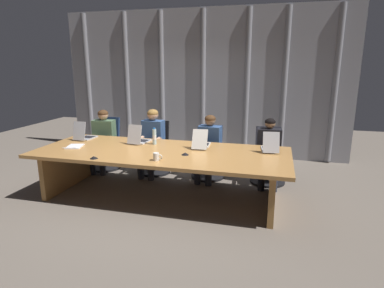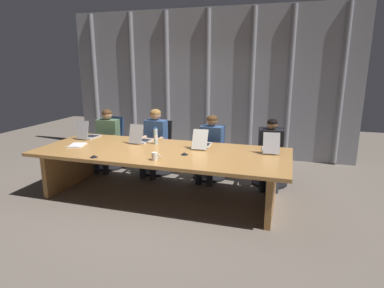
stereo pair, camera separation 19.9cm
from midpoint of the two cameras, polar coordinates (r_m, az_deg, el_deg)
ground_plane at (r=5.13m, az=-4.17°, el=-9.13°), size 12.72×12.72×0.00m
conference_table at (r=4.93m, az=-4.29°, el=-2.77°), size 3.82×1.48×0.74m
curtain_backdrop at (r=7.24m, az=3.27°, el=10.57°), size 6.36×0.17×3.17m
laptop_left_end at (r=5.94m, az=-16.98°, el=1.59°), size 0.25×0.43×0.33m
laptop_left_mid at (r=5.43m, az=-8.03°, el=0.94°), size 0.28×0.44×0.32m
laptop_center at (r=5.09m, az=2.93°, el=0.14°), size 0.26×0.51×0.30m
laptop_right_mid at (r=4.97m, az=14.83°, el=-0.63°), size 0.29×0.46×0.31m
office_chair_left_end at (r=6.62m, az=-13.46°, el=-0.75°), size 0.60×0.60×0.99m
office_chair_left_mid at (r=6.17m, az=-5.14°, el=-1.56°), size 0.60×0.60×0.97m
office_chair_center at (r=5.87m, az=4.28°, el=-2.46°), size 0.60×0.60×0.93m
office_chair_right_mid at (r=5.74m, az=14.63°, el=-3.21°), size 0.60×0.60×0.95m
person_left_end at (r=6.40m, az=-14.04°, el=1.46°), size 0.45×0.57×1.17m
person_left_mid at (r=5.95m, az=-5.75°, el=1.13°), size 0.41×0.56×1.21m
person_center at (r=5.63m, az=4.25°, el=0.05°), size 0.44×0.57×1.15m
person_right_mid at (r=5.50m, az=14.78°, el=-0.86°), size 0.42×0.56×1.14m
water_bottle_primary at (r=5.28m, az=-5.37°, el=1.35°), size 0.06×0.06×0.27m
coffee_mug_near at (r=4.40m, az=-5.27°, el=-2.19°), size 0.13×0.08×0.11m
conference_mic_left_side at (r=4.64m, az=-0.12°, el=-1.72°), size 0.11×0.11×0.03m
conference_mic_middle at (r=4.69m, az=-15.82°, el=-2.09°), size 0.11×0.11×0.03m
spiral_notepad at (r=5.44m, az=-18.68°, el=-0.22°), size 0.29×0.35×0.03m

